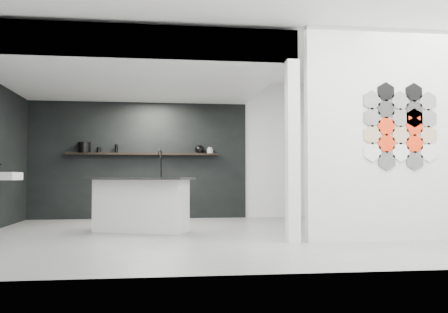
% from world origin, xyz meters
% --- Properties ---
extents(floor, '(7.00, 6.00, 0.01)m').
position_xyz_m(floor, '(0.00, 0.00, -0.01)').
color(floor, slate).
extents(partition_panel, '(2.45, 0.15, 2.80)m').
position_xyz_m(partition_panel, '(2.23, -1.00, 1.40)').
color(partition_panel, silver).
rests_on(partition_panel, floor).
extents(bay_clad_back, '(4.40, 0.04, 2.35)m').
position_xyz_m(bay_clad_back, '(-1.30, 2.97, 1.18)').
color(bay_clad_back, black).
rests_on(bay_clad_back, floor).
extents(bulkhead, '(4.40, 4.00, 0.40)m').
position_xyz_m(bulkhead, '(-1.30, 1.00, 2.55)').
color(bulkhead, silver).
rests_on(bulkhead, corner_column).
extents(corner_column, '(0.16, 0.16, 2.35)m').
position_xyz_m(corner_column, '(0.82, -1.00, 1.18)').
color(corner_column, silver).
rests_on(corner_column, floor).
extents(fascia_beam, '(4.40, 0.16, 0.40)m').
position_xyz_m(fascia_beam, '(-1.30, -0.92, 2.55)').
color(fascia_beam, silver).
rests_on(fascia_beam, corner_column).
extents(wall_basin, '(0.40, 0.60, 0.12)m').
position_xyz_m(wall_basin, '(-3.24, 0.80, 0.85)').
color(wall_basin, silver).
rests_on(wall_basin, bay_clad_left).
extents(display_shelf, '(3.00, 0.15, 0.04)m').
position_xyz_m(display_shelf, '(-1.20, 2.87, 1.30)').
color(display_shelf, black).
rests_on(display_shelf, bay_clad_back).
extents(kitchen_island, '(1.72, 1.24, 1.27)m').
position_xyz_m(kitchen_island, '(-1.15, 0.50, 0.43)').
color(kitchen_island, silver).
rests_on(kitchen_island, floor).
extents(stockpot, '(0.33, 0.33, 0.20)m').
position_xyz_m(stockpot, '(-2.35, 2.87, 1.42)').
color(stockpot, black).
rests_on(stockpot, display_shelf).
extents(kettle, '(0.25, 0.25, 0.16)m').
position_xyz_m(kettle, '(-0.06, 2.87, 1.40)').
color(kettle, black).
rests_on(kettle, display_shelf).
extents(glass_bowl, '(0.15, 0.15, 0.09)m').
position_xyz_m(glass_bowl, '(0.15, 2.87, 1.37)').
color(glass_bowl, gray).
rests_on(glass_bowl, display_shelf).
extents(glass_vase, '(0.10, 0.10, 0.12)m').
position_xyz_m(glass_vase, '(0.15, 2.87, 1.38)').
color(glass_vase, gray).
rests_on(glass_vase, display_shelf).
extents(bottle_dark, '(0.08, 0.08, 0.17)m').
position_xyz_m(bottle_dark, '(-1.73, 2.87, 1.40)').
color(bottle_dark, black).
rests_on(bottle_dark, display_shelf).
extents(utensil_cup, '(0.09, 0.09, 0.10)m').
position_xyz_m(utensil_cup, '(-2.07, 2.87, 1.37)').
color(utensil_cup, black).
rests_on(utensil_cup, display_shelf).
extents(hex_tile_cluster, '(1.04, 0.02, 1.16)m').
position_xyz_m(hex_tile_cluster, '(2.26, -1.09, 1.50)').
color(hex_tile_cluster, white).
rests_on(hex_tile_cluster, partition_panel).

